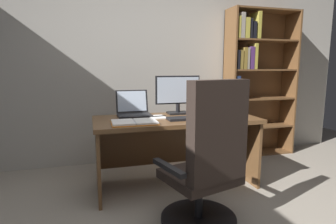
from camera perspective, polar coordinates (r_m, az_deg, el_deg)
The scene contains 12 objects.
wall_back at distance 3.67m, azimuth -3.78°, elevation 9.98°, with size 5.69×0.12×2.55m, color #B2ADA3.
desk at distance 2.90m, azimuth 1.20°, elevation -4.74°, with size 1.63×0.71×0.72m.
bookshelf at distance 4.00m, azimuth 17.05°, elevation 6.20°, with size 0.98×0.33×1.98m.
office_chair at distance 2.11m, azimuth 8.15°, elevation -11.39°, with size 0.69×0.60×1.14m.
monitor at distance 3.00m, azimuth 2.04°, elevation 3.61°, with size 0.50×0.16×0.41m.
laptop at distance 2.92m, azimuth -7.11°, elevation 0.31°, with size 0.34×0.32×0.26m.
keyboard at distance 2.70m, azimuth 4.30°, elevation -1.29°, with size 0.42×0.15×0.02m, color black.
computer_mouse at distance 2.81m, azimuth 10.05°, elevation -0.81°, with size 0.06×0.10×0.04m, color black.
reading_stand_with_book at distance 3.26m, azimuth 10.36°, elevation 1.60°, with size 0.27×0.26×0.16m.
open_binder at distance 2.52m, azimuth -6.96°, elevation -2.10°, with size 0.42×0.28×0.02m.
notepad at distance 2.80m, azimuth -2.19°, elevation -1.04°, with size 0.15×0.21×0.01m, color white.
pen at distance 2.80m, azimuth -1.79°, elevation -0.84°, with size 0.01×0.01×0.14m, color black.
Camera 1 is at (-0.77, -1.49, 1.22)m, focal length 29.50 mm.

